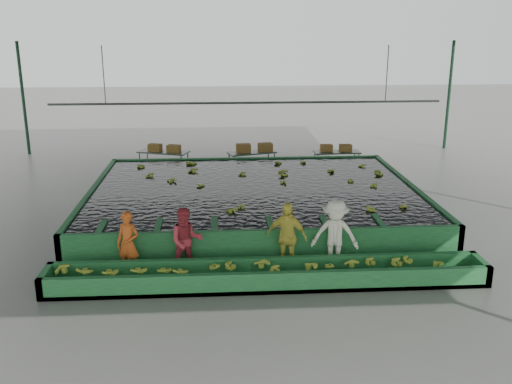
{
  "coord_description": "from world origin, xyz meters",
  "views": [
    {
      "loc": [
        -1.06,
        -15.38,
        5.69
      ],
      "look_at": [
        0.0,
        0.5,
        1.0
      ],
      "focal_mm": 40.0,
      "sensor_mm": 36.0,
      "label": 1
    }
  ],
  "objects": [
    {
      "name": "shed_posts",
      "position": [
        0.0,
        0.0,
        2.5
      ],
      "size": [
        20.0,
        22.0,
        5.0
      ],
      "primitive_type": null,
      "color": "#153522",
      "rests_on": "ground"
    },
    {
      "name": "rail_hanger_left",
      "position": [
        -5.0,
        5.0,
        4.0
      ],
      "size": [
        0.04,
        0.04,
        2.0
      ],
      "primitive_type": "cylinder",
      "color": "#59605B",
      "rests_on": "shed_roof"
    },
    {
      "name": "worker_b",
      "position": [
        -1.86,
        -2.8,
        0.81
      ],
      "size": [
        0.88,
        0.73,
        1.62
      ],
      "primitive_type": "imported",
      "rotation": [
        0.0,
        0.0,
        0.16
      ],
      "color": "#B4313B",
      "rests_on": "ground"
    },
    {
      "name": "box_stack_left",
      "position": [
        -3.19,
        6.73,
        0.89
      ],
      "size": [
        1.33,
        0.73,
        0.28
      ],
      "primitive_type": null,
      "rotation": [
        0.0,
        0.0,
        -0.31
      ],
      "color": "brown",
      "rests_on": "packing_table_left"
    },
    {
      "name": "packing_table_mid",
      "position": [
        0.24,
        6.65,
        0.42
      ],
      "size": [
        2.0,
        1.26,
        0.85
      ],
      "primitive_type": null,
      "rotation": [
        0.0,
        0.0,
        0.3
      ],
      "color": "#59605B",
      "rests_on": "ground"
    },
    {
      "name": "packing_table_left",
      "position": [
        -3.24,
        6.82,
        0.44
      ],
      "size": [
        2.1,
        1.38,
        0.89
      ],
      "primitive_type": null,
      "rotation": [
        0.0,
        0.0,
        -0.33
      ],
      "color": "#59605B",
      "rests_on": "ground"
    },
    {
      "name": "packing_table_right",
      "position": [
        3.64,
        6.59,
        0.42
      ],
      "size": [
        1.84,
        0.77,
        0.83
      ],
      "primitive_type": null,
      "rotation": [
        0.0,
        0.0,
        0.02
      ],
      "color": "#59605B",
      "rests_on": "ground"
    },
    {
      "name": "worker_d",
      "position": [
        1.67,
        -2.8,
        0.87
      ],
      "size": [
        1.24,
        0.87,
        1.74
      ],
      "primitive_type": "imported",
      "rotation": [
        0.0,
        0.0,
        -0.22
      ],
      "color": "white",
      "rests_on": "ground"
    },
    {
      "name": "flotation_tank",
      "position": [
        0.0,
        1.5,
        0.45
      ],
      "size": [
        10.0,
        8.0,
        0.9
      ],
      "primitive_type": null,
      "color": "#216A32",
      "rests_on": "ground"
    },
    {
      "name": "sorting_trough",
      "position": [
        0.0,
        -3.6,
        0.25
      ],
      "size": [
        10.0,
        1.0,
        0.5
      ],
      "primitive_type": null,
      "color": "#216A32",
      "rests_on": "ground"
    },
    {
      "name": "worker_a",
      "position": [
        -3.21,
        -2.8,
        0.78
      ],
      "size": [
        0.66,
        0.55,
        1.55
      ],
      "primitive_type": "imported",
      "rotation": [
        0.0,
        0.0,
        -0.37
      ],
      "color": "#CF581D",
      "rests_on": "ground"
    },
    {
      "name": "box_stack_right",
      "position": [
        3.6,
        6.61,
        0.83
      ],
      "size": [
        1.25,
        0.38,
        0.27
      ],
      "primitive_type": null,
      "rotation": [
        0.0,
        0.0,
        -0.03
      ],
      "color": "brown",
      "rests_on": "packing_table_right"
    },
    {
      "name": "cableway_rail",
      "position": [
        0.0,
        5.0,
        3.0
      ],
      "size": [
        0.08,
        0.08,
        14.0
      ],
      "primitive_type": "cylinder",
      "color": "#59605B",
      "rests_on": "shed_roof"
    },
    {
      "name": "worker_c",
      "position": [
        0.51,
        -2.8,
        0.85
      ],
      "size": [
        1.08,
        0.78,
        1.7
      ],
      "primitive_type": "imported",
      "rotation": [
        0.0,
        0.0,
        -0.41
      ],
      "color": "#DFD749",
      "rests_on": "ground"
    },
    {
      "name": "trough_bananas",
      "position": [
        0.0,
        -3.6,
        0.4
      ],
      "size": [
        9.51,
        0.63,
        0.13
      ],
      "primitive_type": null,
      "color": "#8FA72C",
      "rests_on": "sorting_trough"
    },
    {
      "name": "rail_hanger_right",
      "position": [
        5.0,
        5.0,
        4.0
      ],
      "size": [
        0.04,
        0.04,
        2.0
      ],
      "primitive_type": "cylinder",
      "color": "#59605B",
      "rests_on": "shed_roof"
    },
    {
      "name": "floating_bananas",
      "position": [
        0.0,
        2.3,
        0.85
      ],
      "size": [
        9.34,
        6.37,
        0.13
      ],
      "primitive_type": null,
      "color": "#8FA72C",
      "rests_on": "tank_water"
    },
    {
      "name": "tank_water",
      "position": [
        0.0,
        1.5,
        0.85
      ],
      "size": [
        9.7,
        7.7,
        0.0
      ],
      "primitive_type": "cube",
      "color": "black",
      "rests_on": "flotation_tank"
    },
    {
      "name": "ground",
      "position": [
        0.0,
        0.0,
        0.0
      ],
      "size": [
        80.0,
        80.0,
        0.0
      ],
      "primitive_type": "plane",
      "color": "slate",
      "rests_on": "ground"
    },
    {
      "name": "box_stack_mid",
      "position": [
        0.35,
        6.71,
        0.85
      ],
      "size": [
        1.47,
        0.57,
        0.31
      ],
      "primitive_type": null,
      "rotation": [
        0.0,
        0.0,
        0.12
      ],
      "color": "brown",
      "rests_on": "packing_table_mid"
    },
    {
      "name": "shed_roof",
      "position": [
        0.0,
        0.0,
        5.0
      ],
      "size": [
        20.0,
        22.0,
        0.04
      ],
      "primitive_type": "cube",
      "color": "#8A8FA0",
      "rests_on": "shed_posts"
    }
  ]
}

